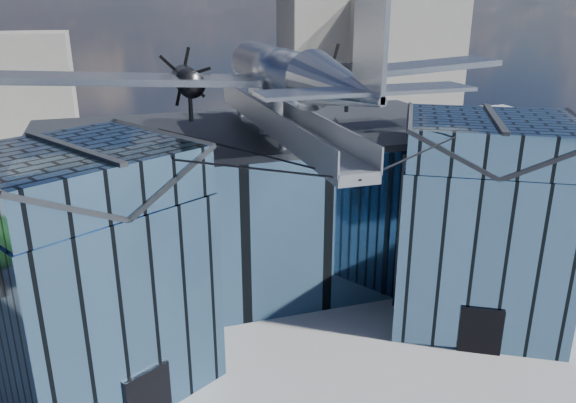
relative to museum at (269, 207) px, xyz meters
name	(u,v)px	position (x,y,z in m)	size (l,w,h in m)	color
ground_plane	(299,334)	(0.00, -5.82, -5.54)	(120.00, 120.00, 0.00)	gray
museum	(269,207)	(0.00, 0.00, 0.00)	(32.88, 24.50, 17.60)	#466C90
bg_towers	(186,63)	(1.45, 44.67, 4.47)	(77.00, 24.50, 26.00)	gray
tree_side_e	(540,173)	(26.47, 6.65, -2.07)	(3.41, 3.41, 5.13)	black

